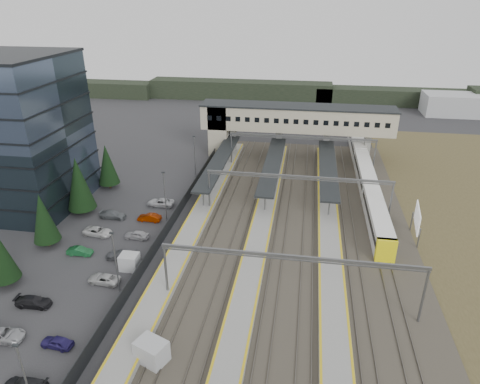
% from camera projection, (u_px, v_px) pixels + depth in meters
% --- Properties ---
extents(ground, '(220.00, 220.00, 0.00)m').
position_uv_depth(ground, '(201.00, 260.00, 57.05)').
color(ground, '#2B2B2D').
rests_on(ground, ground).
extents(conifer_row, '(4.42, 49.82, 9.50)m').
position_uv_depth(conifer_row, '(25.00, 229.00, 54.74)').
color(conifer_row, black).
rests_on(conifer_row, ground).
extents(car_park, '(10.59, 44.67, 1.26)m').
position_uv_depth(car_park, '(82.00, 278.00, 52.27)').
color(car_park, silver).
rests_on(car_park, ground).
extents(lampposts, '(0.50, 53.25, 8.07)m').
position_uv_depth(lampposts, '(144.00, 222.00, 57.50)').
color(lampposts, slate).
rests_on(lampposts, ground).
extents(fence, '(0.08, 90.00, 2.00)m').
position_uv_depth(fence, '(166.00, 231.00, 62.05)').
color(fence, '#26282B').
rests_on(fence, ground).
extents(relay_cabin_near, '(3.51, 3.10, 2.43)m').
position_uv_depth(relay_cabin_near, '(152.00, 352.00, 40.75)').
color(relay_cabin_near, '#ABAEB1').
rests_on(relay_cabin_near, ground).
extents(relay_cabin_far, '(2.31, 1.93, 2.11)m').
position_uv_depth(relay_cabin_far, '(129.00, 262.00, 54.72)').
color(relay_cabin_far, '#ABAEB1').
rests_on(relay_cabin_far, ground).
extents(rail_corridor, '(34.00, 90.00, 0.92)m').
position_uv_depth(rail_corridor, '(274.00, 244.00, 60.06)').
color(rail_corridor, '#3A362E').
rests_on(rail_corridor, ground).
extents(canopies, '(23.10, 30.00, 3.28)m').
position_uv_depth(canopies, '(273.00, 163.00, 78.55)').
color(canopies, black).
rests_on(canopies, ground).
extents(footbridge, '(40.40, 6.40, 11.20)m').
position_uv_depth(footbridge, '(283.00, 120.00, 90.17)').
color(footbridge, '#C0B499').
rests_on(footbridge, ground).
extents(gantries, '(28.40, 62.28, 7.17)m').
position_uv_depth(gantries, '(295.00, 216.00, 55.47)').
color(gantries, slate).
rests_on(gantries, ground).
extents(train, '(2.60, 54.20, 3.27)m').
position_uv_depth(train, '(365.00, 174.00, 79.35)').
color(train, white).
rests_on(train, ground).
extents(billboard, '(0.92, 5.87, 4.99)m').
position_uv_depth(billboard, '(417.00, 219.00, 60.36)').
color(billboard, slate).
rests_on(billboard, ground).
extents(treeline_far, '(170.00, 19.00, 7.00)m').
position_uv_depth(treeline_far, '(344.00, 96.00, 134.94)').
color(treeline_far, black).
rests_on(treeline_far, ground).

